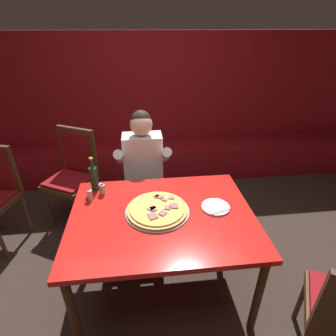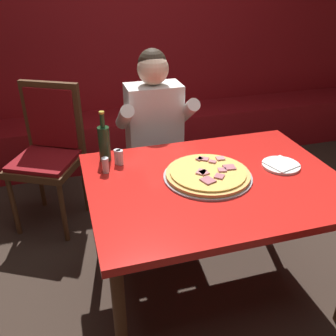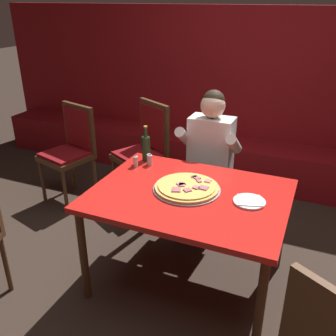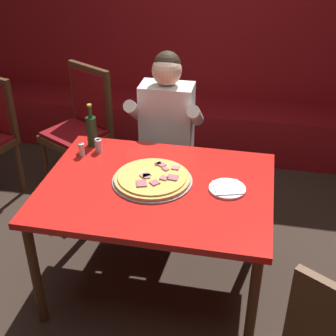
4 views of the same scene
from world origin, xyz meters
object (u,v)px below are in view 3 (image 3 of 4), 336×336
(plate_white_paper, at_px, (249,201))
(beer_bottle, at_px, (146,147))
(shaker_black_pepper, at_px, (149,160))
(shaker_oregano, at_px, (150,161))
(shaker_red_pepper_flakes, at_px, (136,162))
(diner_seated_blue_shirt, at_px, (208,157))
(pizza, at_px, (187,188))
(dining_chair_near_left, at_px, (145,146))
(dining_chair_by_booth, at_px, (71,146))
(main_dining_table, at_px, (189,203))

(plate_white_paper, height_order, beer_bottle, beer_bottle)
(shaker_black_pepper, bearing_deg, shaker_oregano, -45.55)
(shaker_red_pepper_flakes, relative_size, diner_seated_blue_shirt, 0.07)
(pizza, relative_size, dining_chair_near_left, 0.45)
(beer_bottle, height_order, dining_chair_by_booth, beer_bottle)
(pizza, relative_size, diner_seated_blue_shirt, 0.37)
(plate_white_paper, height_order, dining_chair_near_left, dining_chair_near_left)
(shaker_black_pepper, height_order, shaker_oregano, same)
(main_dining_table, height_order, dining_chair_near_left, dining_chair_near_left)
(dining_chair_near_left, bearing_deg, shaker_black_pepper, -61.08)
(beer_bottle, bearing_deg, shaker_black_pepper, -48.51)
(pizza, height_order, shaker_oregano, shaker_oregano)
(pizza, bearing_deg, plate_white_paper, -0.24)
(shaker_oregano, xyz_separation_m, shaker_red_pepper_flakes, (-0.09, -0.07, 0.00))
(beer_bottle, bearing_deg, plate_white_paper, -21.17)
(plate_white_paper, height_order, dining_chair_by_booth, dining_chair_by_booth)
(beer_bottle, relative_size, shaker_red_pepper_flakes, 3.40)
(dining_chair_by_booth, bearing_deg, diner_seated_blue_shirt, 0.31)
(pizza, distance_m, shaker_oregano, 0.50)
(pizza, xyz_separation_m, beer_bottle, (-0.49, 0.36, 0.09))
(main_dining_table, relative_size, shaker_oregano, 15.41)
(beer_bottle, height_order, dining_chair_near_left, beer_bottle)
(main_dining_table, relative_size, diner_seated_blue_shirt, 1.04)
(plate_white_paper, relative_size, beer_bottle, 0.72)
(beer_bottle, bearing_deg, dining_chair_near_left, 117.35)
(plate_white_paper, bearing_deg, dining_chair_by_booth, 159.69)
(dining_chair_near_left, bearing_deg, dining_chair_by_booth, -159.20)
(plate_white_paper, distance_m, shaker_red_pepper_flakes, 0.97)
(dining_chair_near_left, bearing_deg, pizza, -50.53)
(shaker_black_pepper, distance_m, diner_seated_blue_shirt, 0.57)
(shaker_oregano, bearing_deg, main_dining_table, -34.66)
(dining_chair_by_booth, bearing_deg, beer_bottle, -19.54)
(plate_white_paper, relative_size, shaker_oregano, 2.44)
(shaker_red_pepper_flakes, bearing_deg, diner_seated_blue_shirt, 51.03)
(plate_white_paper, relative_size, shaker_black_pepper, 2.44)
(diner_seated_blue_shirt, bearing_deg, beer_bottle, -137.20)
(dining_chair_near_left, bearing_deg, plate_white_paper, -38.46)
(diner_seated_blue_shirt, distance_m, dining_chair_near_left, 0.79)
(shaker_oregano, height_order, dining_chair_near_left, dining_chair_near_left)
(shaker_red_pepper_flakes, relative_size, dining_chair_near_left, 0.08)
(shaker_oregano, bearing_deg, plate_white_paper, -18.05)
(shaker_red_pepper_flakes, distance_m, dining_chair_near_left, 0.87)
(pizza, relative_size, dining_chair_by_booth, 0.47)
(pizza, relative_size, beer_bottle, 1.60)
(beer_bottle, bearing_deg, pizza, -36.07)
(shaker_oregano, distance_m, diner_seated_blue_shirt, 0.57)
(main_dining_table, bearing_deg, shaker_red_pepper_flakes, 156.00)
(dining_chair_by_booth, bearing_deg, shaker_oregano, -22.00)
(beer_bottle, xyz_separation_m, shaker_oregano, (0.07, -0.08, -0.07))
(pizza, relative_size, plate_white_paper, 2.23)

